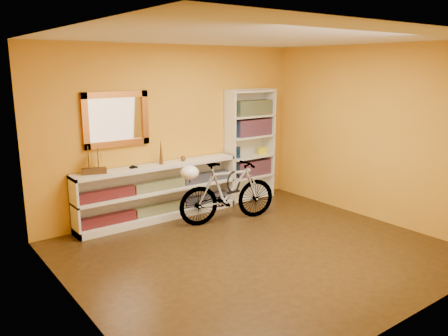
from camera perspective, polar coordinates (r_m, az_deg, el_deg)
floor at (r=5.76m, az=4.23°, el=-10.56°), size 4.50×4.00×0.01m
ceiling at (r=5.30m, az=4.71°, el=16.31°), size 4.50×4.00×0.01m
back_wall at (r=7.00m, az=-6.41°, el=4.71°), size 4.50×0.01×2.60m
left_wall at (r=4.28m, az=-18.98°, el=-1.13°), size 0.01×4.00×2.60m
right_wall at (r=7.05m, az=18.46°, el=4.20°), size 0.01×4.00×2.60m
gilt_mirror at (r=6.51m, az=-13.56°, el=6.04°), size 0.98×0.06×0.78m
wall_socket at (r=7.68m, az=-0.33°, el=-2.48°), size 0.09×0.02×0.09m
console_unit at (r=6.83m, az=-8.24°, el=-3.05°), size 2.60×0.35×0.85m
cd_row_lower at (r=6.89m, az=-8.09°, el=-5.13°), size 2.50×0.13×0.14m
cd_row_upper at (r=6.78m, az=-8.19°, el=-2.20°), size 2.50×0.13×0.14m
model_ship at (r=6.29m, az=-16.30°, el=1.00°), size 0.35×0.22×0.39m
toy_car at (r=6.55m, az=-11.44°, el=-0.02°), size 0.00×0.00×0.00m
bronze_ornament at (r=6.71m, az=-8.03°, el=2.10°), size 0.07×0.07×0.39m
decorative_orb at (r=6.93m, az=-5.22°, el=1.22°), size 0.08×0.08×0.08m
bookcase at (r=7.72m, az=3.33°, el=2.90°), size 0.90×0.30×1.90m
book_row_a at (r=7.83m, az=3.57°, el=0.02°), size 0.70×0.22×0.26m
book_row_b at (r=7.70m, az=3.64°, el=5.18°), size 0.70×0.22×0.28m
book_row_c at (r=7.66m, az=3.68°, el=7.66°), size 0.70×0.22×0.25m
travel_mug at (r=7.54m, az=1.78°, el=2.01°), size 0.09×0.09×0.19m
red_tin at (r=7.53m, az=2.06°, el=7.40°), size 0.20×0.20×0.20m
yellow_bag at (r=7.87m, az=4.90°, el=2.19°), size 0.19×0.15×0.13m
bicycle at (r=6.65m, az=0.50°, el=-3.03°), size 0.72×1.62×0.92m
helmet at (r=6.34m, az=-4.40°, el=-0.60°), size 0.27×0.26×0.20m
u_lock at (r=6.65m, az=1.22°, el=-1.79°), size 0.24×0.03×0.24m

